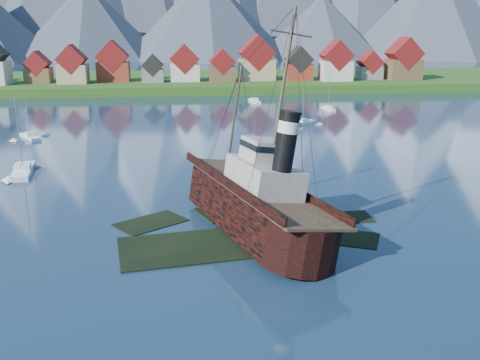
{
  "coord_description": "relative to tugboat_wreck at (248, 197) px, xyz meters",
  "views": [
    {
      "loc": [
        -5.45,
        -55.27,
        22.56
      ],
      "look_at": [
        1.8,
        6.0,
        5.0
      ],
      "focal_mm": 40.0,
      "sensor_mm": 36.0,
      "label": 1
    }
  ],
  "objects": [
    {
      "name": "sailboat_c",
      "position": [
        -39.22,
        56.48,
        -3.07
      ],
      "size": [
        6.04,
        8.17,
        10.68
      ],
      "rotation": [
        0.0,
        0.0,
        0.54
      ],
      "color": "white",
      "rests_on": "ground"
    },
    {
      "name": "sailboat_f",
      "position": [
        35.07,
        88.91,
        -3.05
      ],
      "size": [
        2.42,
        7.43,
        11.06
      ],
      "rotation": [
        0.0,
        0.0,
        0.08
      ],
      "color": "white",
      "rests_on": "ground"
    },
    {
      "name": "tugboat_wreck",
      "position": [
        0.0,
        0.0,
        0.0
      ],
      "size": [
        7.75,
        33.39,
        26.46
      ],
      "rotation": [
        0.0,
        0.15,
        0.29
      ],
      "color": "black",
      "rests_on": "ground"
    },
    {
      "name": "shoal",
      "position": [
        -0.78,
        -2.3,
        -3.66
      ],
      "size": [
        31.71,
        21.24,
        1.14
      ],
      "color": "black",
      "rests_on": "ground"
    },
    {
      "name": "seawall",
      "position": [
        -2.56,
        127.55,
        -3.31
      ],
      "size": [
        600.0,
        2.5,
        2.0
      ],
      "primitive_type": "cube",
      "color": "#3F3D38",
      "rests_on": "ground"
    },
    {
      "name": "sailboat_e",
      "position": [
        16.38,
        107.48,
        -3.06
      ],
      "size": [
        2.81,
        9.78,
        11.25
      ],
      "rotation": [
        0.0,
        0.0,
        0.04
      ],
      "color": "white",
      "rests_on": "ground"
    },
    {
      "name": "shore_bank",
      "position": [
        -2.56,
        165.55,
        -3.31
      ],
      "size": [
        600.0,
        80.0,
        3.2
      ],
      "primitive_type": "cube",
      "color": "#1D4C15",
      "rests_on": "ground"
    },
    {
      "name": "town",
      "position": [
        -35.68,
        147.74,
        5.68
      ],
      "size": [
        250.96,
        16.69,
        17.3
      ],
      "color": "maroon",
      "rests_on": "ground"
    },
    {
      "name": "sailboat_d",
      "position": [
        22.53,
        67.12,
        -3.08
      ],
      "size": [
        7.15,
        5.83,
        10.16
      ],
      "rotation": [
        0.0,
        0.0,
        -0.95
      ],
      "color": "white",
      "rests_on": "ground"
    },
    {
      "name": "sailboat_a",
      "position": [
        -33.0,
        26.97,
        -3.02
      ],
      "size": [
        4.2,
        11.07,
        13.19
      ],
      "rotation": [
        0.0,
        0.0,
        0.14
      ],
      "color": "white",
      "rests_on": "ground"
    },
    {
      "name": "ground",
      "position": [
        -2.56,
        -4.45,
        -3.31
      ],
      "size": [
        1400.0,
        1400.0,
        0.0
      ],
      "primitive_type": "plane",
      "color": "#182D43",
      "rests_on": "ground"
    }
  ]
}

